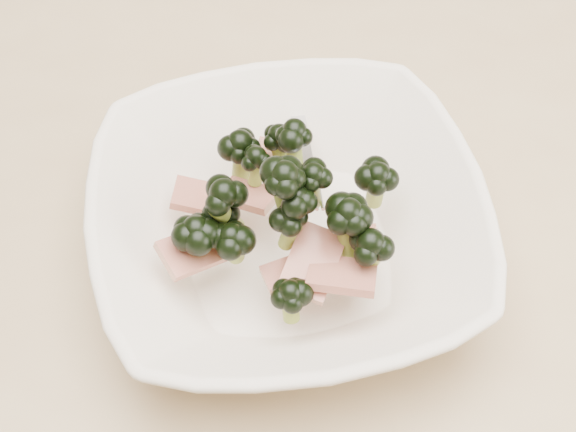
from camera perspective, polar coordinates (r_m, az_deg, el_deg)
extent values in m
cube|color=tan|center=(0.69, 0.26, -0.72)|extent=(1.20, 0.80, 0.04)
imported|color=beige|center=(0.62, 0.00, -0.72)|extent=(0.36, 0.36, 0.07)
cylinder|color=olive|center=(0.59, 5.71, -3.32)|extent=(0.02, 0.01, 0.04)
ellipsoid|color=black|center=(0.57, 5.91, -1.92)|extent=(0.04, 0.04, 0.03)
cylinder|color=olive|center=(0.58, 0.17, -6.38)|extent=(0.01, 0.02, 0.03)
ellipsoid|color=black|center=(0.56, 0.18, -5.46)|extent=(0.03, 0.03, 0.02)
cylinder|color=olive|center=(0.63, -2.24, 3.25)|extent=(0.02, 0.02, 0.03)
ellipsoid|color=black|center=(0.61, -2.29, 4.24)|extent=(0.03, 0.03, 0.02)
cylinder|color=olive|center=(0.58, 1.78, 1.62)|extent=(0.01, 0.02, 0.04)
ellipsoid|color=black|center=(0.56, 1.84, 3.00)|extent=(0.03, 0.03, 0.02)
cylinder|color=olive|center=(0.58, 0.64, -0.06)|extent=(0.02, 0.02, 0.04)
ellipsoid|color=black|center=(0.56, 0.66, 1.39)|extent=(0.03, 0.03, 0.02)
cylinder|color=olive|center=(0.59, 4.18, -1.20)|extent=(0.02, 0.02, 0.04)
ellipsoid|color=black|center=(0.57, 4.32, 0.25)|extent=(0.04, 0.04, 0.03)
cylinder|color=olive|center=(0.59, -3.97, -2.47)|extent=(0.02, 0.02, 0.03)
ellipsoid|color=black|center=(0.58, -4.07, -1.45)|extent=(0.03, 0.03, 0.03)
cylinder|color=olive|center=(0.57, -0.24, 1.16)|extent=(0.03, 0.03, 0.05)
ellipsoid|color=black|center=(0.55, -0.25, 2.94)|extent=(0.03, 0.03, 0.03)
cylinder|color=olive|center=(0.63, 0.45, 4.52)|extent=(0.02, 0.02, 0.04)
ellipsoid|color=black|center=(0.61, 0.46, 6.08)|extent=(0.03, 0.03, 0.03)
cylinder|color=olive|center=(0.65, -3.32, 3.86)|extent=(0.02, 0.02, 0.04)
ellipsoid|color=black|center=(0.63, -3.42, 5.21)|extent=(0.04, 0.04, 0.03)
cylinder|color=olive|center=(0.58, 0.13, -1.18)|extent=(0.02, 0.01, 0.03)
ellipsoid|color=black|center=(0.56, 0.13, -0.02)|extent=(0.03, 0.03, 0.02)
cylinder|color=olive|center=(0.59, -4.40, -0.07)|extent=(0.03, 0.03, 0.05)
ellipsoid|color=black|center=(0.57, -4.57, 1.63)|extent=(0.04, 0.04, 0.03)
cylinder|color=olive|center=(0.63, 6.23, 1.71)|extent=(0.01, 0.02, 0.03)
ellipsoid|color=black|center=(0.62, 6.41, 2.94)|extent=(0.03, 0.03, 0.03)
cylinder|color=olive|center=(0.65, -0.62, 4.58)|extent=(0.02, 0.02, 0.03)
ellipsoid|color=black|center=(0.63, -0.64, 5.77)|extent=(0.03, 0.03, 0.02)
cylinder|color=olive|center=(0.60, -6.35, -2.29)|extent=(0.02, 0.02, 0.04)
ellipsoid|color=black|center=(0.58, -6.56, -0.95)|extent=(0.04, 0.04, 0.03)
cylinder|color=olive|center=(0.60, -4.64, -0.53)|extent=(0.02, 0.01, 0.03)
ellipsoid|color=black|center=(0.59, -4.75, 0.51)|extent=(0.03, 0.03, 0.02)
cube|color=maroon|center=(0.60, 0.53, -3.83)|extent=(0.05, 0.04, 0.01)
cube|color=maroon|center=(0.63, -2.85, 1.47)|extent=(0.05, 0.04, 0.02)
cube|color=maroon|center=(0.57, 3.86, -4.23)|extent=(0.05, 0.04, 0.02)
cube|color=maroon|center=(0.58, 1.75, -3.30)|extent=(0.05, 0.06, 0.02)
cube|color=maroon|center=(0.64, -6.13, 1.30)|extent=(0.05, 0.03, 0.02)
cube|color=maroon|center=(0.60, -6.86, -2.52)|extent=(0.06, 0.05, 0.03)
cube|color=maroon|center=(0.66, -0.55, 4.37)|extent=(0.04, 0.04, 0.02)
cube|color=maroon|center=(0.61, 4.50, -1.83)|extent=(0.04, 0.03, 0.02)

